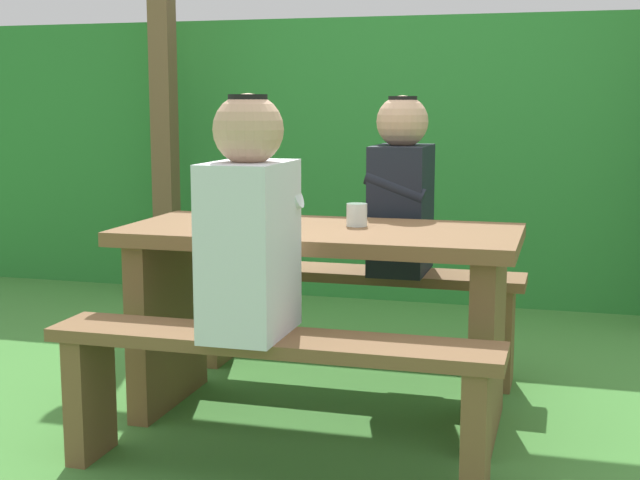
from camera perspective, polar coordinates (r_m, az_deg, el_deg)
ground_plane at (r=3.33m, az=-0.00°, el=-11.25°), size 12.00×12.00×0.00m
hedge_backdrop at (r=5.43m, az=6.70°, el=5.24°), size 6.40×0.75×1.61m
pergola_post_left at (r=5.18m, az=-9.96°, el=8.31°), size 0.12×0.12×2.21m
picnic_table at (r=3.20m, az=-0.00°, el=-3.13°), size 1.40×0.64×0.70m
bench_near at (r=2.73m, az=-3.15°, el=-8.71°), size 1.40×0.24×0.45m
bench_far at (r=3.75m, az=2.27°, el=-3.81°), size 1.40×0.24×0.45m
person_white_shirt at (r=2.65m, az=-4.53°, el=0.95°), size 0.25×0.35×0.72m
person_black_coat at (r=3.64m, az=5.23°, el=3.09°), size 0.25×0.35×0.72m
drinking_glass at (r=3.20m, az=2.37°, el=1.62°), size 0.08×0.08×0.08m
bottle_left at (r=3.12m, az=-4.04°, el=2.34°), size 0.07×0.07×0.23m
bottle_right at (r=3.32m, az=-3.27°, el=2.70°), size 0.07×0.07×0.22m
cell_phone at (r=3.23m, az=-6.01°, el=1.01°), size 0.08×0.15×0.01m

